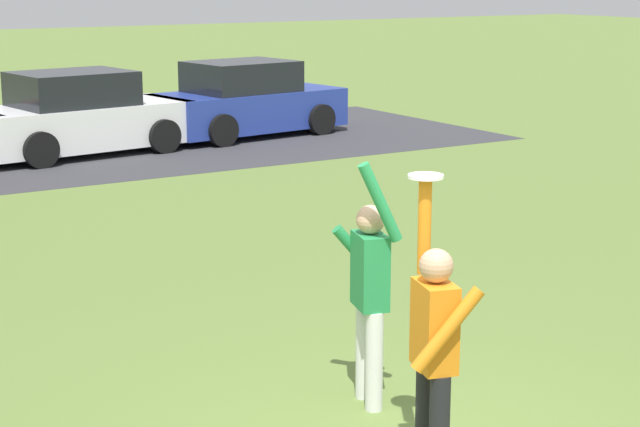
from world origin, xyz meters
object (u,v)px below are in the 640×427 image
object	(u,v)px
person_defender	(370,288)
frisbee_disc	(426,176)
parked_car_white	(79,117)
person_catcher	(434,345)
parked_car_blue	(246,102)

from	to	relation	value
person_defender	frisbee_disc	world-z (taller)	frisbee_disc
person_defender	parked_car_white	distance (m)	13.03
person_defender	person_catcher	bearing A→B (deg)	0.00
person_catcher	parked_car_blue	size ratio (longest dim) A/B	0.48
person_catcher	parked_car_white	size ratio (longest dim) A/B	0.48
person_catcher	frisbee_disc	bearing A→B (deg)	0.00
parked_car_white	parked_car_blue	distance (m)	3.85
person_defender	frisbee_disc	size ratio (longest dim) A/B	8.51
frisbee_disc	parked_car_white	world-z (taller)	frisbee_disc
person_catcher	parked_car_white	world-z (taller)	person_catcher
person_defender	parked_car_blue	world-z (taller)	person_defender
frisbee_disc	parked_car_blue	xyz separation A→B (m)	(6.23, 14.40, -1.37)
parked_car_blue	person_catcher	bearing A→B (deg)	-120.79
person_catcher	parked_car_blue	xyz separation A→B (m)	(6.29, 14.61, -0.25)
person_defender	parked_car_blue	distance (m)	14.54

